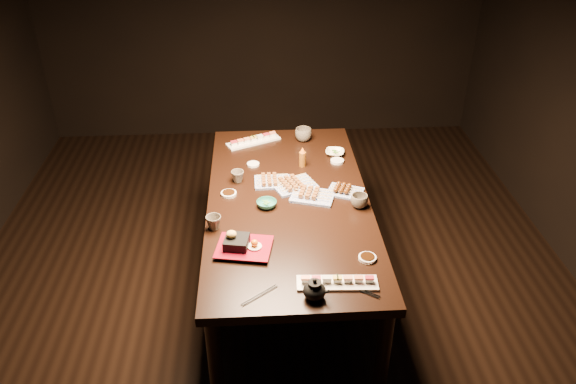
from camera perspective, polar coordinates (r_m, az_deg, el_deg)
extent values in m
plane|color=black|center=(3.56, -1.46, -11.54)|extent=(5.00, 5.00, 0.00)
cube|color=black|center=(3.35, 0.05, -6.19)|extent=(1.06, 1.87, 0.75)
imported|color=#297D6A|center=(3.07, -2.18, -1.22)|extent=(0.13, 0.13, 0.03)
imported|color=#FBF0CD|center=(3.60, 4.78, 4.01)|extent=(0.14, 0.14, 0.03)
imported|color=brown|center=(2.91, -7.55, -3.09)|extent=(0.10, 0.10, 0.07)
imported|color=brown|center=(3.08, 7.26, -0.91)|extent=(0.10, 0.10, 0.07)
imported|color=brown|center=(3.30, -5.14, 1.58)|extent=(0.09, 0.09, 0.07)
imported|color=brown|center=(3.76, 1.57, 5.86)|extent=(0.14, 0.14, 0.09)
cylinder|color=brown|center=(3.44, 1.48, 3.59)|extent=(0.05, 0.05, 0.13)
cylinder|color=white|center=(3.19, -6.04, -0.17)|extent=(0.09, 0.09, 0.02)
cylinder|color=white|center=(3.52, 5.02, 3.15)|extent=(0.09, 0.09, 0.01)
cylinder|color=white|center=(2.73, 8.06, -6.64)|extent=(0.09, 0.09, 0.02)
cylinder|color=white|center=(3.48, -3.56, 2.83)|extent=(0.09, 0.09, 0.01)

